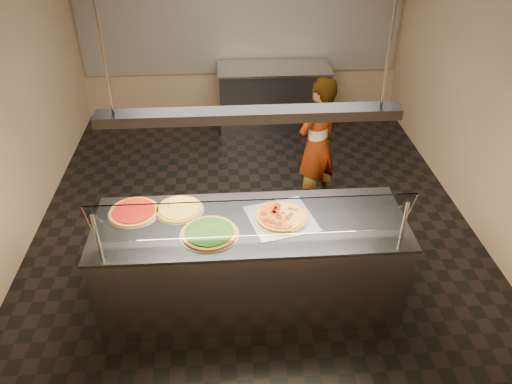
{
  "coord_description": "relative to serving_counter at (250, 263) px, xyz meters",
  "views": [
    {
      "loc": [
        -0.29,
        -4.69,
        3.56
      ],
      "look_at": [
        -0.04,
        -0.93,
        1.02
      ],
      "focal_mm": 35.0,
      "sensor_mm": 36.0,
      "label": 1
    }
  ],
  "objects": [
    {
      "name": "half_pizza_pepperoni",
      "position": [
        0.17,
        0.04,
        0.5
      ],
      "size": [
        0.33,
        0.49,
        0.05
      ],
      "color": "#93621D",
      "rests_on": "perforated_tray"
    },
    {
      "name": "prep_table",
      "position": [
        0.58,
        3.82,
        0.0
      ],
      "size": [
        1.7,
        0.74,
        0.93
      ],
      "color": "#3C3C41",
      "rests_on": "ground"
    },
    {
      "name": "ground",
      "position": [
        0.11,
        1.27,
        -0.48
      ],
      "size": [
        5.0,
        6.0,
        0.02
      ],
      "primitive_type": "cube",
      "color": "black",
      "rests_on": "ground"
    },
    {
      "name": "sneeze_guard",
      "position": [
        0.0,
        -0.34,
        0.76
      ],
      "size": [
        2.48,
        0.18,
        0.54
      ],
      "color": "#B7B7BC",
      "rests_on": "serving_counter"
    },
    {
      "name": "pizza_tomato",
      "position": [
        -1.02,
        0.21,
        0.48
      ],
      "size": [
        0.46,
        0.46,
        0.03
      ],
      "color": "silver",
      "rests_on": "serving_counter"
    },
    {
      "name": "tile_band",
      "position": [
        0.11,
        4.25,
        0.83
      ],
      "size": [
        4.9,
        0.02,
        1.2
      ],
      "primitive_type": "cube",
      "color": "silver",
      "rests_on": "wall_back"
    },
    {
      "name": "pizza_spatula",
      "position": [
        -0.68,
        0.25,
        0.49
      ],
      "size": [
        0.19,
        0.23,
        0.02
      ],
      "color": "#B7B7BC",
      "rests_on": "pizza_spinach"
    },
    {
      "name": "heat_lamp_housing",
      "position": [
        0.0,
        0.0,
        1.48
      ],
      "size": [
        2.3,
        0.18,
        0.08
      ],
      "primitive_type": "cube",
      "color": "#3C3C41",
      "rests_on": "ceiling"
    },
    {
      "name": "wall_right",
      "position": [
        2.62,
        1.27,
        1.03
      ],
      "size": [
        0.02,
        6.0,
        3.0
      ],
      "primitive_type": "cube",
      "color": "tan",
      "rests_on": "ground"
    },
    {
      "name": "half_pizza_sausage",
      "position": [
        0.38,
        0.04,
        0.49
      ],
      "size": [
        0.33,
        0.49,
        0.04
      ],
      "color": "#93621D",
      "rests_on": "perforated_tray"
    },
    {
      "name": "perforated_tray",
      "position": [
        0.28,
        0.04,
        0.47
      ],
      "size": [
        0.66,
        0.66,
        0.01
      ],
      "color": "silver",
      "rests_on": "serving_counter"
    },
    {
      "name": "lamp_rod_left",
      "position": [
        -1.0,
        0.0,
        2.03
      ],
      "size": [
        0.02,
        0.02,
        1.01
      ],
      "primitive_type": "cylinder",
      "color": "#B7B7BC",
      "rests_on": "ceiling"
    },
    {
      "name": "wall_left",
      "position": [
        -2.4,
        1.27,
        1.03
      ],
      "size": [
        0.02,
        6.0,
        3.0
      ],
      "primitive_type": "cube",
      "color": "tan",
      "rests_on": "ground"
    },
    {
      "name": "wall_back",
      "position": [
        0.11,
        4.28,
        1.03
      ],
      "size": [
        5.0,
        0.02,
        3.0
      ],
      "primitive_type": "cube",
      "color": "tan",
      "rests_on": "ground"
    },
    {
      "name": "pizza_spinach",
      "position": [
        -0.35,
        -0.14,
        0.48
      ],
      "size": [
        0.5,
        0.5,
        0.03
      ],
      "color": "silver",
      "rests_on": "serving_counter"
    },
    {
      "name": "pizza_cheese",
      "position": [
        -0.62,
        0.23,
        0.48
      ],
      "size": [
        0.44,
        0.44,
        0.03
      ],
      "color": "silver",
      "rests_on": "serving_counter"
    },
    {
      "name": "wall_front",
      "position": [
        0.11,
        -1.74,
        1.03
      ],
      "size": [
        5.0,
        0.02,
        3.0
      ],
      "primitive_type": "cube",
      "color": "tan",
      "rests_on": "ground"
    },
    {
      "name": "serving_counter",
      "position": [
        0.0,
        0.0,
        0.0
      ],
      "size": [
        2.72,
        0.94,
        0.93
      ],
      "color": "#B7B7BC",
      "rests_on": "ground"
    },
    {
      "name": "worker",
      "position": [
        0.86,
        1.59,
        0.34
      ],
      "size": [
        0.7,
        0.67,
        1.61
      ],
      "primitive_type": "imported",
      "rotation": [
        0.0,
        0.0,
        3.81
      ],
      "color": "#2B2A36",
      "rests_on": "ground"
    },
    {
      "name": "lamp_rod_right",
      "position": [
        1.0,
        0.0,
        2.03
      ],
      "size": [
        0.02,
        0.02,
        1.01
      ],
      "primitive_type": "cylinder",
      "color": "#B7B7BC",
      "rests_on": "ceiling"
    }
  ]
}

